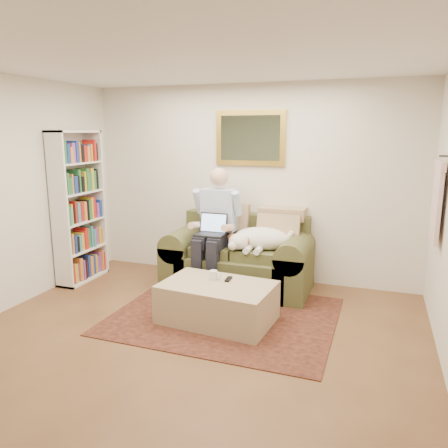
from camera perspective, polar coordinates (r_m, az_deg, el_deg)
The scene contains 12 objects.
room_shell at distance 3.91m, azimuth -5.41°, elevation 1.89°, with size 4.51×5.00×2.61m.
rug at distance 4.89m, azimuth 0.06°, elevation -11.87°, with size 2.36×1.89×0.01m, color black.
sofa at distance 5.64m, azimuth 1.91°, elevation -5.21°, with size 1.83×0.93×1.10m.
seated_man at distance 5.46m, azimuth -1.34°, elevation -0.87°, with size 0.60×0.86×1.54m, color #8C9FD8, non-canonical shape.
laptop at distance 5.39m, azimuth -1.61°, elevation -0.63°, with size 0.36×0.28×0.26m.
sleeping_dog at distance 5.37m, azimuth 4.98°, elevation -1.90°, with size 0.75×0.47×0.28m, color white, non-canonical shape.
ottoman at distance 4.69m, azimuth -0.87°, elevation -10.22°, with size 1.15×0.73×0.42m, color tan.
coffee_mug at distance 4.73m, azimuth -1.37°, elevation -6.69°, with size 0.08×0.08×0.10m, color white.
tv_remote at distance 4.72m, azimuth 0.58°, elevation -7.22°, with size 0.05×0.15×0.02m, color black.
bookshelf at distance 6.11m, azimuth -18.45°, elevation 2.10°, with size 0.28×0.80×2.00m, color white, non-canonical shape.
wall_mirror at distance 5.84m, azimuth 3.44°, elevation 11.14°, with size 0.94×0.04×0.72m.
hanging_shirt at distance 4.81m, azimuth 26.09°, elevation 3.21°, with size 0.06×0.52×0.90m, color beige, non-canonical shape.
Camera 1 is at (1.63, -3.14, 1.98)m, focal length 35.00 mm.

